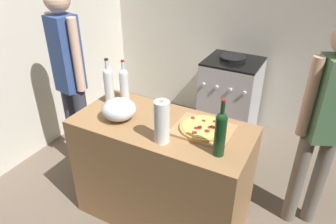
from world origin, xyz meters
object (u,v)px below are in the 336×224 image
object	(u,v)px
paper_towel_roll	(162,122)
wine_bottle_dark	(109,84)
person_in_stripes	(69,74)
pizza	(203,127)
wine_bottle_green	(220,132)
mixing_bowl	(119,109)
stove	(230,98)
person_in_red	(324,124)
wine_bottle_amber	(124,83)

from	to	relation	value
paper_towel_roll	wine_bottle_dark	distance (m)	0.69
person_in_stripes	paper_towel_roll	bearing A→B (deg)	-17.76
pizza	wine_bottle_green	bearing A→B (deg)	-47.31
paper_towel_roll	wine_bottle_dark	bearing A→B (deg)	156.11
paper_towel_roll	mixing_bowl	bearing A→B (deg)	165.88
stove	person_in_red	size ratio (longest dim) A/B	0.58
wine_bottle_amber	person_in_stripes	xyz separation A→B (m)	(-0.57, -0.02, -0.03)
wine_bottle_green	person_in_red	xyz separation A→B (m)	(0.55, 0.64, -0.13)
wine_bottle_dark	pizza	bearing A→B (deg)	-3.09
pizza	wine_bottle_dark	bearing A→B (deg)	176.91
pizza	stove	size ratio (longest dim) A/B	0.35
wine_bottle_amber	pizza	bearing A→B (deg)	-11.12
wine_bottle_amber	person_in_stripes	world-z (taller)	person_in_stripes
wine_bottle_amber	person_in_red	distance (m)	1.52
wine_bottle_dark	person_in_stripes	xyz separation A→B (m)	(-0.49, 0.08, -0.05)
wine_bottle_amber	stove	distance (m)	1.50
wine_bottle_green	stove	world-z (taller)	wine_bottle_green
pizza	mixing_bowl	bearing A→B (deg)	-167.84
stove	person_in_red	xyz separation A→B (m)	(0.96, -0.99, 0.47)
wine_bottle_green	stove	size ratio (longest dim) A/B	0.40
pizza	person_in_red	bearing A→B (deg)	31.08
paper_towel_roll	stove	xyz separation A→B (m)	(-0.04, 1.66, -0.59)
person_in_stripes	person_in_red	world-z (taller)	person_in_stripes
mixing_bowl	stove	distance (m)	1.69
pizza	person_in_stripes	size ratio (longest dim) A/B	0.19
wine_bottle_green	stove	xyz separation A→B (m)	(-0.42, 1.63, -0.60)
mixing_bowl	person_in_stripes	world-z (taller)	person_in_stripes
wine_bottle_amber	stove	xyz separation A→B (m)	(0.52, 1.28, -0.59)
wine_bottle_green	person_in_stripes	distance (m)	1.54
wine_bottle_green	wine_bottle_dark	size ratio (longest dim) A/B	1.02
mixing_bowl	paper_towel_roll	world-z (taller)	paper_towel_roll
paper_towel_roll	wine_bottle_amber	size ratio (longest dim) A/B	0.88
pizza	wine_bottle_amber	xyz separation A→B (m)	(-0.76, 0.15, 0.12)
wine_bottle_dark	stove	size ratio (longest dim) A/B	0.39
stove	wine_bottle_green	bearing A→B (deg)	-75.57
wine_bottle_green	wine_bottle_amber	bearing A→B (deg)	159.77
pizza	wine_bottle_amber	world-z (taller)	wine_bottle_amber
pizza	wine_bottle_dark	size ratio (longest dim) A/B	0.89
paper_towel_roll	pizza	bearing A→B (deg)	50.44
person_in_red	paper_towel_roll	bearing A→B (deg)	-143.82
mixing_bowl	wine_bottle_green	bearing A→B (deg)	-4.71
pizza	wine_bottle_green	size ratio (longest dim) A/B	0.87
person_in_red	mixing_bowl	bearing A→B (deg)	-156.93
person_in_stripes	mixing_bowl	bearing A→B (deg)	-19.83
pizza	person_in_stripes	xyz separation A→B (m)	(-1.32, 0.13, 0.09)
paper_towel_roll	wine_bottle_green	distance (m)	0.38
mixing_bowl	person_in_red	distance (m)	1.46
pizza	person_in_red	world-z (taller)	person_in_red
mixing_bowl	stove	xyz separation A→B (m)	(0.38, 1.56, -0.52)
mixing_bowl	wine_bottle_amber	distance (m)	0.32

